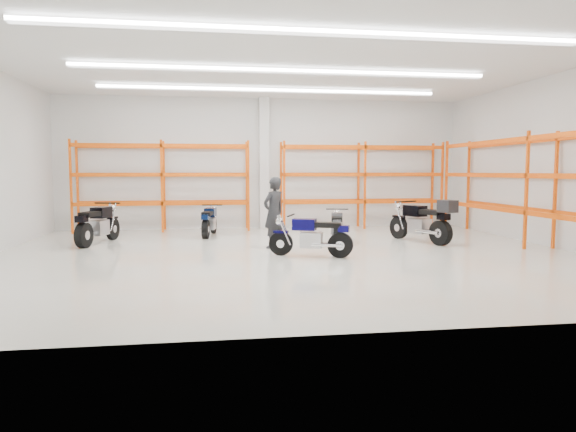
{
  "coord_description": "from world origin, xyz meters",
  "views": [
    {
      "loc": [
        -1.81,
        -11.95,
        1.99
      ],
      "look_at": [
        0.05,
        0.5,
        0.89
      ],
      "focal_mm": 32.0,
      "sensor_mm": 36.0,
      "label": 1
    }
  ],
  "objects": [
    {
      "name": "standing_man",
      "position": [
        -0.23,
        1.15,
        0.92
      ],
      "size": [
        0.8,
        0.76,
        1.84
      ],
      "primitive_type": "imported",
      "rotation": [
        0.0,
        0.0,
        3.8
      ],
      "color": "black",
      "rests_on": "ground"
    },
    {
      "name": "pallet_racking_back_right",
      "position": [
        3.4,
        5.48,
        1.79
      ],
      "size": [
        5.67,
        0.87,
        3.0
      ],
      "color": "#E83901",
      "rests_on": "ground"
    },
    {
      "name": "motorcycle_back_c",
      "position": [
        1.58,
        1.71,
        0.43
      ],
      "size": [
        0.78,
        1.86,
        0.93
      ],
      "color": "black",
      "rests_on": "ground"
    },
    {
      "name": "structural_column",
      "position": [
        0.0,
        5.82,
        2.25
      ],
      "size": [
        0.32,
        0.32,
        4.5
      ],
      "primitive_type": "cube",
      "color": "white",
      "rests_on": "ground"
    },
    {
      "name": "ground",
      "position": [
        0.0,
        0.0,
        0.0
      ],
      "size": [
        14.0,
        14.0,
        0.0
      ],
      "primitive_type": "plane",
      "color": "beige",
      "rests_on": "ground"
    },
    {
      "name": "pallet_racking_side",
      "position": [
        6.48,
        0.0,
        1.81
      ],
      "size": [
        0.87,
        9.07,
        3.0
      ],
      "color": "#E83901",
      "rests_on": "ground"
    },
    {
      "name": "motorcycle_main",
      "position": [
        0.53,
        -0.36,
        0.46
      ],
      "size": [
        1.89,
        0.95,
        0.98
      ],
      "color": "black",
      "rests_on": "ground"
    },
    {
      "name": "motorcycle_back_b",
      "position": [
        -1.9,
        3.81,
        0.44
      ],
      "size": [
        0.7,
        1.91,
        0.94
      ],
      "color": "black",
      "rests_on": "ground"
    },
    {
      "name": "pallet_racking_back_left",
      "position": [
        -3.4,
        5.48,
        1.79
      ],
      "size": [
        5.67,
        0.87,
        3.0
      ],
      "color": "#E83901",
      "rests_on": "ground"
    },
    {
      "name": "motorcycle_back_a",
      "position": [
        -4.91,
        2.54,
        0.52
      ],
      "size": [
        0.96,
        2.2,
        1.11
      ],
      "color": "black",
      "rests_on": "ground"
    },
    {
      "name": "room_shell",
      "position": [
        0.0,
        0.03,
        3.28
      ],
      "size": [
        14.02,
        12.02,
        4.51
      ],
      "color": "silver",
      "rests_on": "ground"
    },
    {
      "name": "motorcycle_back_d",
      "position": [
        4.02,
        1.49,
        0.59
      ],
      "size": [
        1.19,
        2.31,
        1.23
      ],
      "color": "black",
      "rests_on": "ground"
    }
  ]
}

